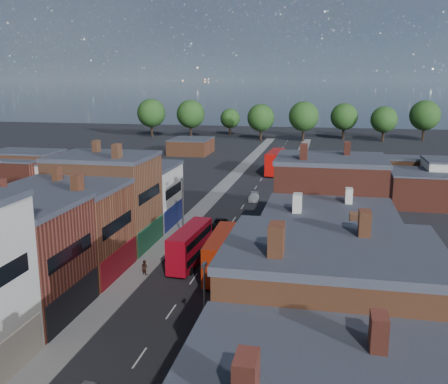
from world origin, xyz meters
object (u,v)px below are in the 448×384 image
at_px(bus_2, 275,162).
at_px(ped_2, 201,370).
at_px(car_3, 254,197).
at_px(ped_1, 144,267).
at_px(bus_0, 190,245).
at_px(car_2, 219,224).
at_px(bus_1, 222,253).
at_px(ped_3, 246,267).

height_order(bus_2, ped_2, bus_2).
distance_m(bus_2, car_3, 27.26).
relative_size(bus_2, ped_1, 7.49).
bearing_deg(bus_0, ped_2, -69.52).
bearing_deg(car_2, car_3, 81.74).
bearing_deg(bus_2, bus_0, -90.04).
bearing_deg(bus_0, bus_2, 89.87).
height_order(car_3, ped_2, ped_2).
bearing_deg(ped_1, bus_0, -116.33).
height_order(bus_1, ped_1, bus_1).
relative_size(bus_2, ped_2, 6.32).
xyz_separation_m(bus_1, ped_3, (2.61, 0.20, -1.54)).
bearing_deg(car_3, bus_0, -97.70).
xyz_separation_m(bus_0, car_2, (0.17, 15.09, -1.75)).
height_order(bus_1, car_3, bus_1).
xyz_separation_m(car_2, ped_3, (6.63, -17.08, 0.30)).
relative_size(bus_0, car_3, 2.42).
relative_size(car_2, car_3, 1.02).
bearing_deg(ped_2, ped_1, 141.99).
height_order(ped_1, ped_2, ped_2).
relative_size(bus_2, car_3, 2.91).
bearing_deg(ped_1, bus_1, -148.91).
bearing_deg(ped_2, car_3, 115.40).
distance_m(bus_1, bus_2, 61.99).
relative_size(bus_1, ped_2, 5.44).
xyz_separation_m(bus_2, ped_3, (3.13, -61.79, -1.91)).
relative_size(car_3, ped_1, 2.57).
bearing_deg(bus_0, car_2, 92.75).
distance_m(bus_0, bus_2, 59.91).
height_order(bus_1, ped_3, bus_1).
relative_size(bus_2, ped_3, 7.87).
height_order(bus_2, car_2, bus_2).
bearing_deg(ped_3, car_2, 28.26).
relative_size(bus_2, car_2, 2.86).
distance_m(ped_1, ped_3, 11.07).
xyz_separation_m(bus_1, car_3, (-1.49, 34.84, -1.83)).
distance_m(bus_0, ped_2, 23.68).
bearing_deg(ped_2, car_2, 121.20).
xyz_separation_m(bus_0, car_3, (2.70, 32.64, -1.73)).
bearing_deg(ped_2, bus_2, 113.28).
bearing_deg(bus_1, car_2, 101.58).
height_order(bus_2, ped_3, bus_2).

